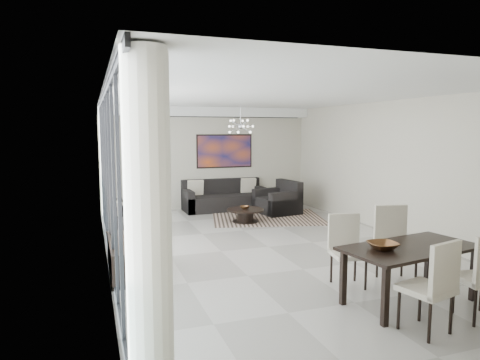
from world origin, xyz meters
name	(u,v)px	position (x,y,z in m)	size (l,w,h in m)	color
room_shell	(291,172)	(0.46, 0.00, 1.45)	(6.00, 9.00, 2.90)	#A8A39B
window_wall	(113,177)	(-2.86, 0.00, 1.47)	(0.37, 8.95, 2.90)	silver
soffit	(209,112)	(0.00, 4.30, 2.77)	(5.98, 0.40, 0.26)	white
painting	(225,151)	(0.50, 4.47, 1.65)	(1.68, 0.04, 0.98)	#C44F1B
chandelier	(240,126)	(0.30, 2.50, 2.35)	(0.66, 0.66, 0.71)	silver
rug	(267,217)	(1.07, 2.60, 0.01)	(2.80, 2.16, 0.01)	black
coffee_table	(245,215)	(0.35, 2.28, 0.18)	(0.92, 0.92, 0.32)	black
bowl_coffee	(245,207)	(0.35, 2.33, 0.36)	(0.23, 0.23, 0.07)	brown
sofa_main	(224,199)	(0.37, 4.07, 0.29)	(2.34, 0.96, 0.85)	black
loveseat	(126,223)	(-2.54, 1.92, 0.25)	(0.82, 1.45, 0.73)	black
armchair	(278,202)	(1.59, 3.06, 0.30)	(1.15, 1.19, 0.88)	black
side_table	(117,207)	(-2.65, 3.12, 0.41)	(0.44, 0.44, 0.60)	black
tv_console	(124,257)	(-2.76, -0.61, 0.25)	(0.45, 1.61, 0.50)	black
television	(133,221)	(-2.60, -0.61, 0.82)	(1.10, 0.14, 0.63)	gray
dining_table	(410,253)	(0.68, -3.10, 0.67)	(1.93, 1.17, 0.76)	black
dining_chair_sw	(435,281)	(0.29, -3.93, 0.62)	(0.59, 0.59, 1.07)	beige
dining_chair_nw	(346,244)	(0.28, -2.23, 0.59)	(0.56, 0.56, 1.03)	beige
dining_chair_ne	(394,237)	(1.07, -2.29, 0.65)	(0.61, 0.61, 1.12)	beige
bowl_dining	(383,246)	(0.25, -3.09, 0.80)	(0.37, 0.37, 0.09)	brown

